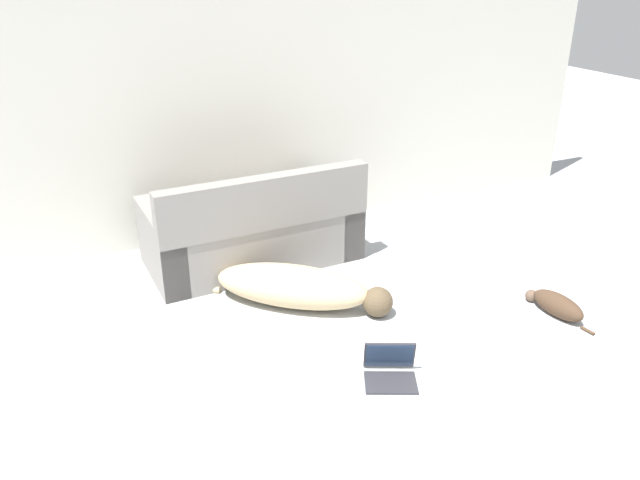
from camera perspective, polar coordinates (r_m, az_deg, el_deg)
wall_back at (r=5.62m, az=-7.64°, el=12.96°), size 7.57×0.06×2.54m
couch at (r=5.25m, az=-6.13°, el=0.83°), size 1.76×0.93×0.86m
dog at (r=4.64m, az=-2.10°, el=-4.31°), size 1.34×1.16×0.30m
cat at (r=4.85m, az=20.79°, el=-5.54°), size 0.21×0.60×0.17m
laptop_open at (r=3.95m, az=6.41°, el=-11.42°), size 0.41×0.39×0.22m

